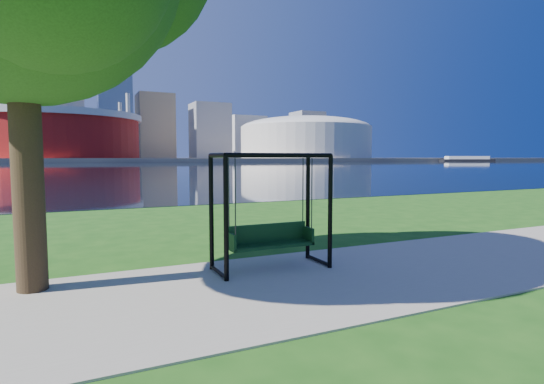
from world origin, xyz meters
TOP-DOWN VIEW (x-y plane):
  - ground at (0.00, 0.00)m, footprint 900.00×900.00m
  - path at (0.00, -0.50)m, footprint 120.00×4.00m
  - river at (0.00, 102.00)m, footprint 900.00×180.00m
  - far_bank at (0.00, 306.00)m, footprint 900.00×228.00m
  - stadium at (-10.00, 235.00)m, footprint 83.00×83.00m
  - arena at (135.00, 235.00)m, footprint 84.00×84.00m
  - skyline at (-4.27, 319.39)m, footprint 392.00×66.00m
  - swing at (0.44, 0.53)m, footprint 2.20×0.96m
  - barge at (219.47, 180.87)m, footprint 32.41×20.62m

SIDE VIEW (x-z plane):
  - ground at x=0.00m, z-range 0.00..0.00m
  - river at x=0.00m, z-range 0.00..0.02m
  - path at x=0.00m, z-range 0.00..0.03m
  - far_bank at x=0.00m, z-range 0.00..2.00m
  - swing at x=0.44m, z-range -0.04..2.21m
  - barge at x=219.47m, z-range -0.15..3.02m
  - stadium at x=-10.00m, z-range -1.77..30.23m
  - arena at x=135.00m, z-range 2.59..29.15m
  - skyline at x=-4.27m, z-range -12.36..84.14m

